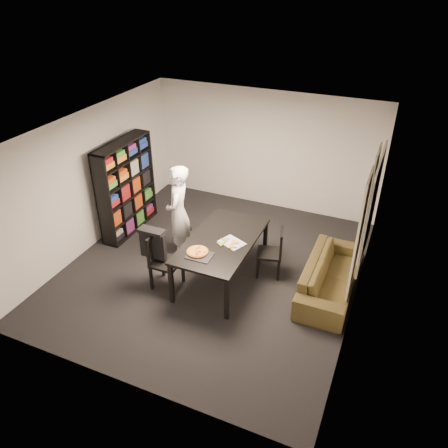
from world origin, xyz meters
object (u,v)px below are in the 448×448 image
at_px(dining_table, 222,243).
at_px(sofa, 331,276).
at_px(person, 178,213).
at_px(pepperoni_pizza, 197,252).
at_px(chair_right, 275,250).
at_px(bookshelf, 126,187).
at_px(chair_left, 161,257).
at_px(baking_tray, 200,256).

height_order(dining_table, sofa, dining_table).
relative_size(person, pepperoni_pizza, 5.19).
height_order(chair_right, sofa, chair_right).
height_order(chair_right, person, person).
distance_m(dining_table, chair_right, 0.95).
xyz_separation_m(bookshelf, dining_table, (2.41, -0.78, -0.22)).
xyz_separation_m(dining_table, person, (-1.00, 0.34, 0.18)).
relative_size(pepperoni_pizza, sofa, 0.17).
distance_m(dining_table, chair_left, 1.04).
relative_size(baking_tray, sofa, 0.20).
bearing_deg(sofa, bookshelf, 85.15).
height_order(bookshelf, baking_tray, bookshelf).
relative_size(bookshelf, chair_right, 2.09).
height_order(dining_table, chair_right, chair_right).
bearing_deg(baking_tray, dining_table, 77.64).
bearing_deg(chair_left, bookshelf, 48.80).
xyz_separation_m(chair_left, chair_right, (1.66, 1.03, -0.05)).
height_order(baking_tray, sofa, baking_tray).
xyz_separation_m(pepperoni_pizza, sofa, (2.00, 0.94, -0.54)).
xyz_separation_m(person, pepperoni_pizza, (0.81, -0.86, -0.08)).
bearing_deg(baking_tray, chair_left, 178.66).
bearing_deg(person, chair_left, -8.44).
bearing_deg(pepperoni_pizza, bookshelf, 149.69).
bearing_deg(pepperoni_pizza, chair_left, -176.53).
relative_size(bookshelf, sofa, 0.94).
relative_size(chair_left, pepperoni_pizza, 2.84).
bearing_deg(dining_table, person, 161.27).
bearing_deg(chair_right, person, -100.77).
height_order(person, sofa, person).
xyz_separation_m(person, baking_tray, (0.87, -0.91, -0.10)).
xyz_separation_m(chair_right, baking_tray, (-0.92, -1.05, 0.29)).
relative_size(dining_table, person, 1.06).
relative_size(bookshelf, baking_tray, 4.75).
bearing_deg(person, sofa, 74.70).
distance_m(pepperoni_pizza, sofa, 2.27).
height_order(bookshelf, pepperoni_pizza, bookshelf).
xyz_separation_m(bookshelf, chair_right, (3.21, -0.31, -0.43)).
distance_m(person, pepperoni_pizza, 1.18).
height_order(chair_left, chair_right, chair_left).
xyz_separation_m(dining_table, sofa, (1.81, 0.42, -0.44)).
bearing_deg(person, dining_table, 54.28).
height_order(person, pepperoni_pizza, person).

